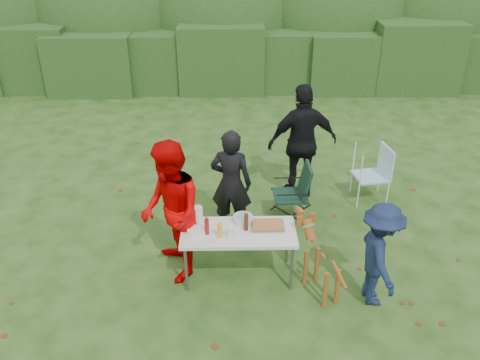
{
  "coord_description": "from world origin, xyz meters",
  "views": [
    {
      "loc": [
        0.24,
        -5.37,
        4.51
      ],
      "look_at": [
        0.36,
        0.98,
        1.0
      ],
      "focal_mm": 38.0,
      "sensor_mm": 36.0,
      "label": 1
    }
  ],
  "objects_px": {
    "camping_chair": "(291,193)",
    "lawn_chair": "(371,174)",
    "folding_table": "(239,234)",
    "child": "(379,255)",
    "dog": "(322,265)",
    "ketchup_bottle": "(207,227)",
    "person_red_jacket": "(171,212)",
    "person_cook": "(231,183)",
    "person_black_puffy": "(303,143)",
    "beer_bottle": "(246,222)",
    "mustard_bottle": "(220,231)",
    "paper_towel_roll": "(198,215)"
  },
  "relations": [
    {
      "from": "beer_bottle",
      "to": "ketchup_bottle",
      "type": "bearing_deg",
      "value": -171.3
    },
    {
      "from": "person_red_jacket",
      "to": "dog",
      "type": "distance_m",
      "value": 2.05
    },
    {
      "from": "person_red_jacket",
      "to": "camping_chair",
      "type": "height_order",
      "value": "person_red_jacket"
    },
    {
      "from": "folding_table",
      "to": "ketchup_bottle",
      "type": "bearing_deg",
      "value": -172.63
    },
    {
      "from": "person_black_puffy",
      "to": "child",
      "type": "relative_size",
      "value": 1.41
    },
    {
      "from": "person_red_jacket",
      "to": "mustard_bottle",
      "type": "distance_m",
      "value": 0.69
    },
    {
      "from": "person_red_jacket",
      "to": "child",
      "type": "distance_m",
      "value": 2.67
    },
    {
      "from": "person_cook",
      "to": "paper_towel_roll",
      "type": "bearing_deg",
      "value": 76.24
    },
    {
      "from": "person_cook",
      "to": "ketchup_bottle",
      "type": "relative_size",
      "value": 7.71
    },
    {
      "from": "person_red_jacket",
      "to": "dog",
      "type": "bearing_deg",
      "value": 58.05
    },
    {
      "from": "person_red_jacket",
      "to": "camping_chair",
      "type": "bearing_deg",
      "value": 109.38
    },
    {
      "from": "person_red_jacket",
      "to": "person_black_puffy",
      "type": "xyz_separation_m",
      "value": [
        1.97,
        2.07,
        0.02
      ]
    },
    {
      "from": "child",
      "to": "beer_bottle",
      "type": "distance_m",
      "value": 1.71
    },
    {
      "from": "folding_table",
      "to": "child",
      "type": "bearing_deg",
      "value": -16.14
    },
    {
      "from": "person_red_jacket",
      "to": "beer_bottle",
      "type": "height_order",
      "value": "person_red_jacket"
    },
    {
      "from": "beer_bottle",
      "to": "paper_towel_roll",
      "type": "distance_m",
      "value": 0.65
    },
    {
      "from": "lawn_chair",
      "to": "beer_bottle",
      "type": "bearing_deg",
      "value": 32.55
    },
    {
      "from": "person_cook",
      "to": "mustard_bottle",
      "type": "relative_size",
      "value": 8.48
    },
    {
      "from": "ketchup_bottle",
      "to": "camping_chair",
      "type": "bearing_deg",
      "value": 49.69
    },
    {
      "from": "person_red_jacket",
      "to": "lawn_chair",
      "type": "bearing_deg",
      "value": 103.13
    },
    {
      "from": "folding_table",
      "to": "paper_towel_roll",
      "type": "distance_m",
      "value": 0.59
    },
    {
      "from": "camping_chair",
      "to": "lawn_chair",
      "type": "bearing_deg",
      "value": -159.08
    },
    {
      "from": "camping_chair",
      "to": "paper_towel_roll",
      "type": "height_order",
      "value": "paper_towel_roll"
    },
    {
      "from": "folding_table",
      "to": "child",
      "type": "xyz_separation_m",
      "value": [
        1.72,
        -0.5,
        0.02
      ]
    },
    {
      "from": "person_red_jacket",
      "to": "child",
      "type": "bearing_deg",
      "value": 58.84
    },
    {
      "from": "person_red_jacket",
      "to": "paper_towel_roll",
      "type": "height_order",
      "value": "person_red_jacket"
    },
    {
      "from": "person_black_puffy",
      "to": "dog",
      "type": "height_order",
      "value": "person_black_puffy"
    },
    {
      "from": "mustard_bottle",
      "to": "lawn_chair",
      "type": "bearing_deg",
      "value": 40.58
    },
    {
      "from": "child",
      "to": "dog",
      "type": "xyz_separation_m",
      "value": [
        -0.66,
        0.12,
        -0.24
      ]
    },
    {
      "from": "folding_table",
      "to": "person_black_puffy",
      "type": "relative_size",
      "value": 0.75
    },
    {
      "from": "person_red_jacket",
      "to": "child",
      "type": "relative_size",
      "value": 1.38
    },
    {
      "from": "lawn_chair",
      "to": "person_red_jacket",
      "type": "bearing_deg",
      "value": 21.33
    },
    {
      "from": "child",
      "to": "beer_bottle",
      "type": "relative_size",
      "value": 5.88
    },
    {
      "from": "ketchup_bottle",
      "to": "person_red_jacket",
      "type": "bearing_deg",
      "value": 162.05
    },
    {
      "from": "person_red_jacket",
      "to": "paper_towel_roll",
      "type": "xyz_separation_m",
      "value": [
        0.35,
        0.08,
        -0.1
      ]
    },
    {
      "from": "person_red_jacket",
      "to": "person_black_puffy",
      "type": "relative_size",
      "value": 0.98
    },
    {
      "from": "lawn_chair",
      "to": "paper_towel_roll",
      "type": "relative_size",
      "value": 3.74
    },
    {
      "from": "person_red_jacket",
      "to": "person_black_puffy",
      "type": "height_order",
      "value": "person_black_puffy"
    },
    {
      "from": "child",
      "to": "camping_chair",
      "type": "relative_size",
      "value": 1.47
    },
    {
      "from": "folding_table",
      "to": "person_black_puffy",
      "type": "bearing_deg",
      "value": 63.21
    },
    {
      "from": "person_cook",
      "to": "lawn_chair",
      "type": "bearing_deg",
      "value": -146.34
    },
    {
      "from": "person_black_puffy",
      "to": "dog",
      "type": "xyz_separation_m",
      "value": [
        -0.04,
        -2.54,
        -0.53
      ]
    },
    {
      "from": "person_black_puffy",
      "to": "mustard_bottle",
      "type": "xyz_separation_m",
      "value": [
        -1.34,
        -2.3,
        -0.16
      ]
    },
    {
      "from": "person_black_puffy",
      "to": "dog",
      "type": "relative_size",
      "value": 2.04
    },
    {
      "from": "person_black_puffy",
      "to": "camping_chair",
      "type": "relative_size",
      "value": 2.08
    },
    {
      "from": "mustard_bottle",
      "to": "beer_bottle",
      "type": "height_order",
      "value": "beer_bottle"
    },
    {
      "from": "person_cook",
      "to": "lawn_chair",
      "type": "height_order",
      "value": "person_cook"
    },
    {
      "from": "child",
      "to": "lawn_chair",
      "type": "bearing_deg",
      "value": -14.98
    },
    {
      "from": "folding_table",
      "to": "dog",
      "type": "xyz_separation_m",
      "value": [
        1.05,
        -0.37,
        -0.22
      ]
    },
    {
      "from": "child",
      "to": "lawn_chair",
      "type": "relative_size",
      "value": 1.45
    }
  ]
}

